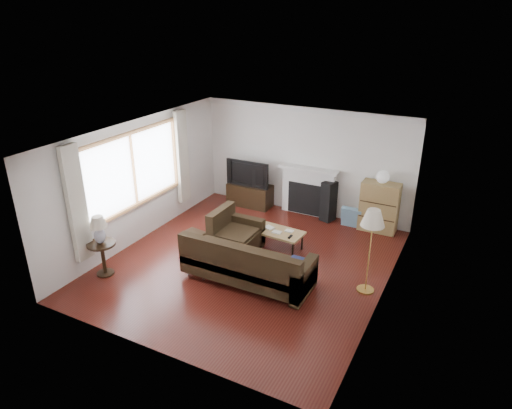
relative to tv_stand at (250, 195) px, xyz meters
The scene contains 17 objects.
room 2.96m from the tv_stand, 62.46° to the right, with size 5.10×5.60×2.54m.
window 3.19m from the tv_stand, 113.38° to the right, with size 0.12×2.74×1.54m, color brown.
curtain_near 4.49m from the tv_stand, 104.78° to the right, with size 0.10×0.35×2.10m, color beige.
curtain_far 1.96m from the tv_stand, 133.72° to the right, with size 0.10×0.35×2.10m, color beige.
fireplace 1.48m from the tv_stand, ahead, with size 1.40×0.26×1.15m, color white.
tv_stand is the anchor object (origin of this frame).
television 0.58m from the tv_stand, ahead, with size 1.10×0.14×0.63m, color black.
speaker_left 0.31m from the tv_stand, 11.15° to the left, with size 0.28×0.33×0.99m, color black.
speaker_right 2.00m from the tv_stand, ahead, with size 0.26×0.31×0.93m, color black.
bookshelf 3.13m from the tv_stand, ahead, with size 0.80×0.38×1.10m, color olive.
globe_lamp 3.27m from the tv_stand, ahead, with size 0.27×0.27×0.27m, color white.
sectional_sofa 3.43m from the tv_stand, 62.63° to the right, with size 2.49×1.82×0.80m, color black.
coffee_table 2.29m from the tv_stand, 47.64° to the right, with size 1.00×0.54×0.39m, color #A2824D.
footstool 2.51m from the tv_stand, 89.19° to the right, with size 0.42×0.42×0.36m, color black.
floor_lamp 4.27m from the tv_stand, 34.00° to the right, with size 0.39×0.39×1.52m, color gold.
side_table 4.12m from the tv_stand, 102.03° to the right, with size 0.51×0.51×0.64m, color black.
table_lamp 4.16m from the tv_stand, 102.03° to the right, with size 0.32×0.32×0.51m, color silver.
Camera 1 is at (3.59, -6.65, 4.47)m, focal length 32.00 mm.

